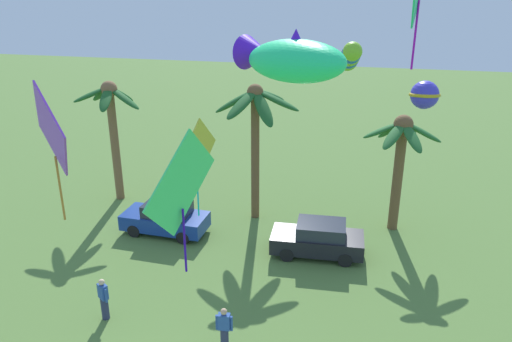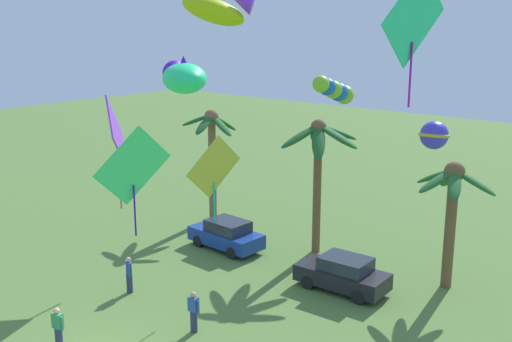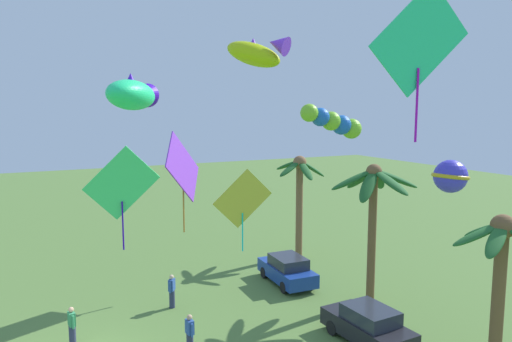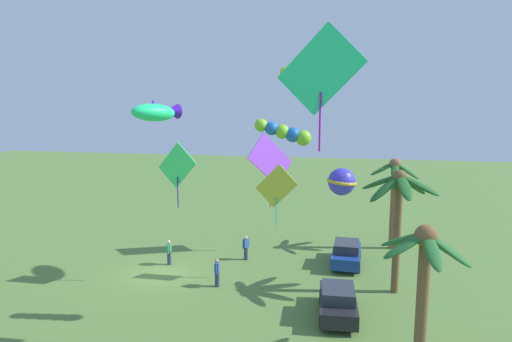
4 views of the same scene
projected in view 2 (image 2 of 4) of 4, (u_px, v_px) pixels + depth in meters
name	position (u px, v px, depth m)	size (l,w,h in m)	color
palm_tree_0	(212.00, 140.00, 34.55)	(3.44, 3.42, 6.36)	brown
palm_tree_1	(318.00, 150.00, 29.23)	(4.06, 4.00, 6.66)	brown
palm_tree_2	(452.00, 196.00, 25.53)	(3.55, 3.38, 5.54)	brown
parked_car_0	(343.00, 274.00, 25.95)	(3.98, 1.89, 1.51)	black
parked_car_1	(226.00, 235.00, 30.70)	(3.98, 1.89, 1.51)	navy
spectator_0	(194.00, 312.00, 22.44)	(0.55, 0.26, 1.59)	#2D3351
spectator_1	(129.00, 274.00, 25.72)	(0.46, 0.41, 1.59)	#2D3351
spectator_2	(58.00, 328.00, 21.21)	(0.55, 0.28, 1.59)	#2D3351
kite_fish_0	(218.00, 9.00, 24.25)	(3.10, 2.65, 1.69)	#B3D00D
kite_fish_1	(183.00, 77.00, 17.23)	(2.75, 2.27, 1.11)	#21EF83
kite_diamond_2	(214.00, 168.00, 24.68)	(0.67, 2.50, 3.58)	gold
kite_diamond_3	(118.00, 137.00, 26.57)	(2.75, 2.59, 5.13)	#903DDF
kite_ball_4	(434.00, 135.00, 22.19)	(1.28, 1.28, 1.03)	#3B35CD
kite_diamond_5	(414.00, 19.00, 20.95)	(0.64, 3.44, 4.84)	#25E18C
kite_tube_6	(335.00, 90.00, 21.61)	(0.84, 2.48, 1.19)	#79C327
kite_diamond_7	(133.00, 167.00, 19.51)	(0.86, 2.52, 3.66)	#3FEE75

